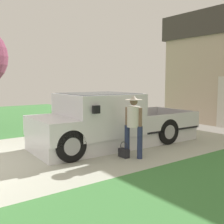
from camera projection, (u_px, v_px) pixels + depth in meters
name	position (u px, v px, depth m)	size (l,w,h in m)	color
pickup_truck	(104.00, 122.00, 8.33)	(2.22, 5.35, 1.62)	silver
person_with_hat	(134.00, 121.00, 7.06)	(0.49, 0.44, 1.61)	navy
handbag	(124.00, 152.00, 7.17)	(0.31, 0.15, 0.42)	#232328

